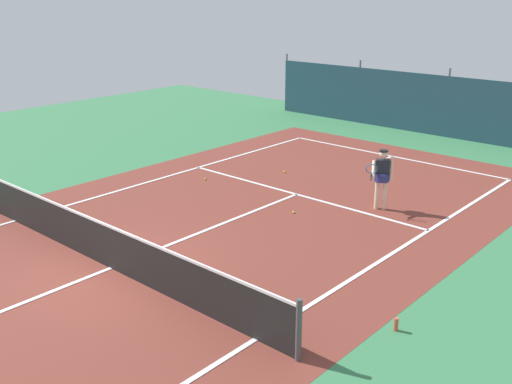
{
  "coord_description": "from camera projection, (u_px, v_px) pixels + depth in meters",
  "views": [
    {
      "loc": [
        9.94,
        -6.59,
        5.65
      ],
      "look_at": [
        0.72,
        3.83,
        0.9
      ],
      "focal_mm": 42.05,
      "sensor_mm": 36.0,
      "label": 1
    }
  ],
  "objects": [
    {
      "name": "tennis_ball_by_sideline",
      "position": [
        284.0,
        172.0,
        19.29
      ],
      "size": [
        0.07,
        0.07,
        0.07
      ],
      "primitive_type": "sphere",
      "color": "#CCDB33",
      "rests_on": "ground"
    },
    {
      "name": "court_surface",
      "position": [
        111.0,
        268.0,
        12.73
      ],
      "size": [
        11.02,
        26.6,
        0.01
      ],
      "color": "brown",
      "rests_on": "ground"
    },
    {
      "name": "tennis_player",
      "position": [
        382.0,
        175.0,
        15.83
      ],
      "size": [
        0.55,
        0.83,
        1.64
      ],
      "rotation": [
        0.0,
        0.0,
        3.66
      ],
      "color": "beige",
      "rests_on": "ground"
    },
    {
      "name": "tennis_ball_near_player",
      "position": [
        205.0,
        179.0,
        18.58
      ],
      "size": [
        0.07,
        0.07,
        0.07
      ],
      "primitive_type": "sphere",
      "color": "#CCDB33",
      "rests_on": "ground"
    },
    {
      "name": "ground_plane",
      "position": [
        111.0,
        268.0,
        12.73
      ],
      "size": [
        36.0,
        36.0,
        0.0
      ],
      "primitive_type": "plane",
      "color": "#387A4C"
    },
    {
      "name": "tennis_ball_midcourt",
      "position": [
        294.0,
        212.0,
        15.82
      ],
      "size": [
        0.07,
        0.07,
        0.07
      ],
      "primitive_type": "sphere",
      "color": "#CCDB33",
      "rests_on": "ground"
    },
    {
      "name": "back_fence",
      "position": [
        450.0,
        118.0,
        24.17
      ],
      "size": [
        16.3,
        0.98,
        2.7
      ],
      "color": "#1E3D4C",
      "rests_on": "ground"
    },
    {
      "name": "water_bottle",
      "position": [
        396.0,
        324.0,
        10.39
      ],
      "size": [
        0.08,
        0.08,
        0.24
      ],
      "primitive_type": "cylinder",
      "color": "#D84C38",
      "rests_on": "ground"
    },
    {
      "name": "tennis_net",
      "position": [
        109.0,
        246.0,
        12.56
      ],
      "size": [
        10.12,
        0.1,
        1.1
      ],
      "color": "black",
      "rests_on": "ground"
    }
  ]
}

